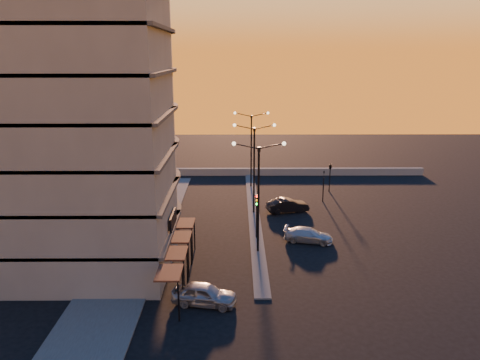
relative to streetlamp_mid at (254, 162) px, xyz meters
name	(u,v)px	position (x,y,z in m)	size (l,w,h in m)	color
ground	(258,252)	(0.00, -10.00, -5.59)	(120.00, 120.00, 0.00)	black
sidewalk_west	(143,234)	(-10.50, -6.00, -5.53)	(5.00, 40.00, 0.12)	#464644
median	(254,213)	(0.00, 0.00, -5.53)	(1.20, 36.00, 0.12)	#464644
parapet	(264,172)	(2.00, 16.00, -5.09)	(44.00, 0.50, 1.00)	gray
building	(80,112)	(-14.00, -9.97, 6.32)	(14.35, 17.08, 25.00)	slate
streetlamp_near	(258,189)	(0.00, -10.00, 0.00)	(4.32, 0.32, 9.51)	black
streetlamp_mid	(254,162)	(0.00, 0.00, 0.00)	(4.32, 0.32, 9.51)	black
streetlamp_far	(251,144)	(0.00, 10.00, 0.00)	(4.32, 0.32, 9.51)	black
traffic_light_main	(257,209)	(0.00, -7.13, -2.70)	(0.28, 0.44, 4.25)	black
signal_east_a	(323,185)	(8.00, 4.00, -3.66)	(0.13, 0.16, 3.60)	black
signal_east_b	(330,167)	(9.50, 8.00, -2.49)	(0.42, 1.99, 3.60)	black
car_hatchback	(204,294)	(-3.95, -18.54, -4.85)	(1.75, 4.34, 1.48)	gray
car_sedan	(288,205)	(3.61, 0.42, -4.86)	(1.54, 4.42, 1.46)	black
car_wagon	(308,235)	(4.62, -7.74, -4.96)	(1.77, 4.34, 1.26)	#B5BABE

